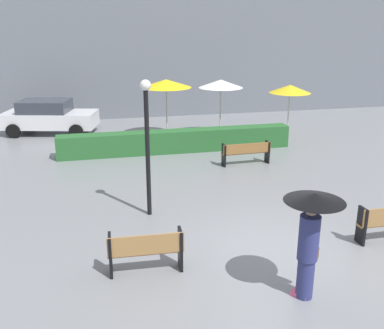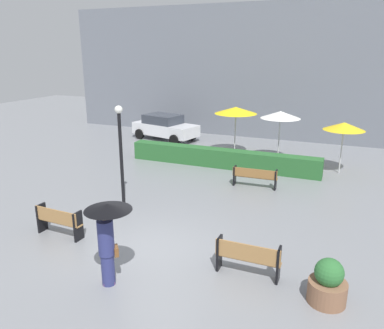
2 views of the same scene
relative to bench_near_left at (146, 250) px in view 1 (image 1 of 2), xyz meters
The scene contains 11 objects.
ground_plane 3.05m from the bench_near_left, ahead, with size 60.00×60.00×0.00m, color gray.
bench_near_left is the anchor object (origin of this frame).
bench_back_row 7.89m from the bench_near_left, 55.47° to the left, with size 1.83×0.42×0.82m.
pedestrian_with_umbrella 3.34m from the bench_near_left, 27.35° to the right, with size 1.11×1.11×2.09m.
lamp_post 3.40m from the bench_near_left, 81.34° to the left, with size 0.28×0.28×3.64m.
patio_umbrella_yellow 11.38m from the bench_near_left, 78.20° to the left, with size 2.22×2.22×2.63m.
patio_umbrella_white 11.77m from the bench_near_left, 66.29° to the left, with size 1.96×1.96×2.59m.
patio_umbrella_yellow_far 12.61m from the bench_near_left, 52.35° to the left, with size 1.82×1.82×2.37m.
hedge_strip 9.02m from the bench_near_left, 75.10° to the left, with size 9.34×0.70×0.88m, color #28602D.
building_facade 16.97m from the bench_near_left, 79.63° to the left, with size 28.00×1.20×8.26m, color slate.
parked_car 13.37m from the bench_near_left, 102.59° to the left, with size 4.50×2.76×1.57m.
Camera 1 is at (-3.83, -8.36, 4.98)m, focal length 41.07 mm.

